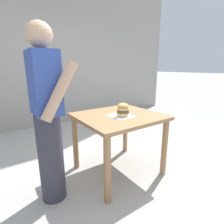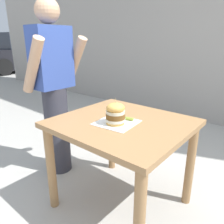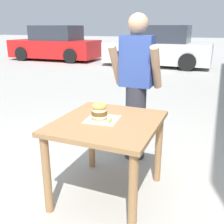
{
  "view_description": "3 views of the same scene",
  "coord_description": "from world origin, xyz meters",
  "px_view_note": "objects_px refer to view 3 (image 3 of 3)",
  "views": [
    {
      "loc": [
        -1.62,
        1.23,
        1.32
      ],
      "look_at": [
        0.0,
        0.1,
        0.81
      ],
      "focal_mm": 28.0,
      "sensor_mm": 36.0,
      "label": 1
    },
    {
      "loc": [
        -1.23,
        -0.93,
        1.35
      ],
      "look_at": [
        0.0,
        0.1,
        0.81
      ],
      "focal_mm": 35.0,
      "sensor_mm": 36.0,
      "label": 2
    },
    {
      "loc": [
        0.86,
        -1.99,
        1.55
      ],
      "look_at": [
        0.0,
        0.1,
        0.81
      ],
      "focal_mm": 42.0,
      "sensor_mm": 36.0,
      "label": 3
    }
  ],
  "objects_px": {
    "diner_across_table": "(136,87)",
    "patio_table": "(108,134)",
    "sandwich": "(99,111)",
    "parked_car_near_curb": "(55,45)",
    "pickle_spear": "(110,121)",
    "parked_car_far_end": "(158,48)"
  },
  "relations": [
    {
      "from": "sandwich",
      "to": "pickle_spear",
      "type": "xyz_separation_m",
      "value": [
        0.12,
        -0.03,
        -0.07
      ]
    },
    {
      "from": "diner_across_table",
      "to": "patio_table",
      "type": "bearing_deg",
      "value": -90.11
    },
    {
      "from": "pickle_spear",
      "to": "diner_across_table",
      "type": "relative_size",
      "value": 0.05
    },
    {
      "from": "pickle_spear",
      "to": "parked_car_near_curb",
      "type": "height_order",
      "value": "parked_car_near_curb"
    },
    {
      "from": "patio_table",
      "to": "sandwich",
      "type": "bearing_deg",
      "value": -177.06
    },
    {
      "from": "diner_across_table",
      "to": "parked_car_far_end",
      "type": "bearing_deg",
      "value": 100.91
    },
    {
      "from": "parked_car_near_curb",
      "to": "parked_car_far_end",
      "type": "distance_m",
      "value": 5.03
    },
    {
      "from": "patio_table",
      "to": "pickle_spear",
      "type": "distance_m",
      "value": 0.15
    },
    {
      "from": "parked_car_near_curb",
      "to": "patio_table",
      "type": "bearing_deg",
      "value": -53.62
    },
    {
      "from": "parked_car_near_curb",
      "to": "diner_across_table",
      "type": "bearing_deg",
      "value": -50.9
    },
    {
      "from": "sandwich",
      "to": "parked_car_near_curb",
      "type": "bearing_deg",
      "value": 126.03
    },
    {
      "from": "pickle_spear",
      "to": "diner_across_table",
      "type": "height_order",
      "value": "diner_across_table"
    },
    {
      "from": "patio_table",
      "to": "diner_across_table",
      "type": "xyz_separation_m",
      "value": [
        0.0,
        0.83,
        0.26
      ]
    },
    {
      "from": "patio_table",
      "to": "sandwich",
      "type": "distance_m",
      "value": 0.23
    },
    {
      "from": "diner_across_table",
      "to": "parked_car_far_end",
      "type": "distance_m",
      "value": 8.05
    },
    {
      "from": "patio_table",
      "to": "pickle_spear",
      "type": "height_order",
      "value": "pickle_spear"
    },
    {
      "from": "parked_car_near_curb",
      "to": "parked_car_far_end",
      "type": "bearing_deg",
      "value": -1.84
    },
    {
      "from": "parked_car_far_end",
      "to": "sandwich",
      "type": "bearing_deg",
      "value": -80.64
    },
    {
      "from": "sandwich",
      "to": "pickle_spear",
      "type": "height_order",
      "value": "sandwich"
    },
    {
      "from": "pickle_spear",
      "to": "patio_table",
      "type": "bearing_deg",
      "value": 138.85
    },
    {
      "from": "pickle_spear",
      "to": "parked_car_far_end",
      "type": "relative_size",
      "value": 0.02
    },
    {
      "from": "patio_table",
      "to": "diner_across_table",
      "type": "bearing_deg",
      "value": 89.89
    }
  ]
}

